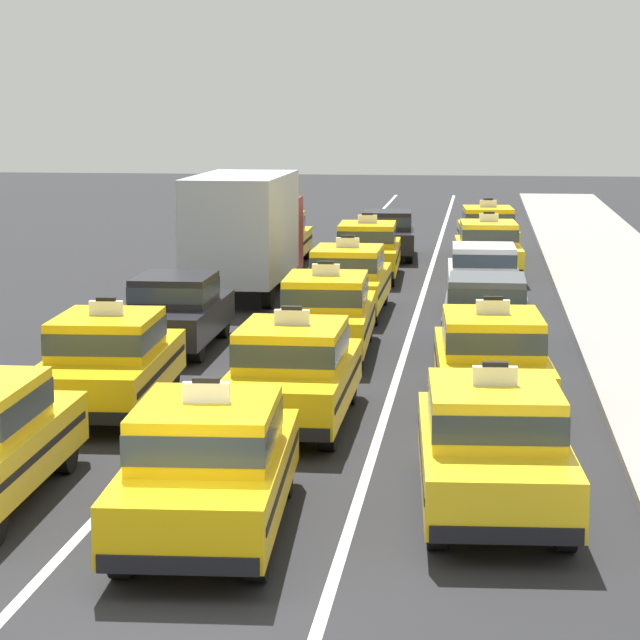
# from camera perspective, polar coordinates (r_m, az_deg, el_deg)

# --- Properties ---
(ground_plane) EXTENTS (160.00, 160.00, 0.00)m
(ground_plane) POSITION_cam_1_polar(r_m,az_deg,el_deg) (14.01, -6.46, -12.13)
(ground_plane) COLOR #232326
(lane_stripe_left_center) EXTENTS (0.14, 80.00, 0.01)m
(lane_stripe_left_center) POSITION_cam_1_polar(r_m,az_deg,el_deg) (33.39, -1.14, 0.67)
(lane_stripe_left_center) COLOR silver
(lane_stripe_left_center) RESTS_ON ground
(lane_stripe_center_right) EXTENTS (0.14, 80.00, 0.01)m
(lane_stripe_center_right) POSITION_cam_1_polar(r_m,az_deg,el_deg) (33.09, 4.35, 0.56)
(lane_stripe_center_right) COLOR silver
(lane_stripe_center_right) RESTS_ON ground
(taxi_left_second) EXTENTS (2.04, 4.64, 1.96)m
(taxi_left_second) POSITION_cam_1_polar(r_m,az_deg,el_deg) (22.10, -9.23, -1.75)
(taxi_left_second) COLOR black
(taxi_left_second) RESTS_ON ground
(sedan_left_third) EXTENTS (1.83, 4.33, 1.58)m
(sedan_left_third) POSITION_cam_1_polar(r_m,az_deg,el_deg) (27.47, -6.35, 0.47)
(sedan_left_third) COLOR black
(sedan_left_third) RESTS_ON ground
(box_truck_left_fourth) EXTENTS (2.31, 6.97, 3.27)m
(box_truck_left_fourth) POSITION_cam_1_polar(r_m,az_deg,el_deg) (35.07, -3.24, 4.01)
(box_truck_left_fourth) COLOR black
(box_truck_left_fourth) RESTS_ON ground
(taxi_left_fifth) EXTENTS (1.90, 4.59, 1.96)m
(taxi_left_fifth) POSITION_cam_1_polar(r_m,az_deg,el_deg) (41.58, -1.91, 3.64)
(taxi_left_fifth) COLOR black
(taxi_left_fifth) RESTS_ON ground
(taxi_center_nearest) EXTENTS (2.07, 4.65, 1.96)m
(taxi_center_nearest) POSITION_cam_1_polar(r_m,az_deg,el_deg) (15.70, -4.90, -6.31)
(taxi_center_nearest) COLOR black
(taxi_center_nearest) RESTS_ON ground
(taxi_center_second) EXTENTS (1.83, 4.56, 1.96)m
(taxi_center_second) POSITION_cam_1_polar(r_m,az_deg,el_deg) (20.89, -1.19, -2.28)
(taxi_center_second) COLOR black
(taxi_center_second) RESTS_ON ground
(taxi_center_third) EXTENTS (1.95, 4.61, 1.96)m
(taxi_center_third) POSITION_cam_1_polar(r_m,az_deg,el_deg) (26.69, 0.28, 0.32)
(taxi_center_third) COLOR black
(taxi_center_third) RESTS_ON ground
(taxi_center_fourth) EXTENTS (1.84, 4.57, 1.96)m
(taxi_center_fourth) POSITION_cam_1_polar(r_m,az_deg,el_deg) (31.80, 1.23, 1.81)
(taxi_center_fourth) COLOR black
(taxi_center_fourth) RESTS_ON ground
(taxi_center_fifth) EXTENTS (1.95, 4.61, 1.96)m
(taxi_center_fifth) POSITION_cam_1_polar(r_m,az_deg,el_deg) (38.17, 2.09, 3.11)
(taxi_center_fifth) COLOR black
(taxi_center_fifth) RESTS_ON ground
(sedan_center_sixth) EXTENTS (2.00, 4.39, 1.58)m
(sedan_center_sixth) POSITION_cam_1_polar(r_m,az_deg,el_deg) (43.37, 2.98, 3.84)
(sedan_center_sixth) COLOR black
(sedan_center_sixth) RESTS_ON ground
(taxi_right_nearest) EXTENTS (2.09, 4.66, 1.96)m
(taxi_right_nearest) POSITION_cam_1_polar(r_m,az_deg,el_deg) (16.69, 7.58, -5.40)
(taxi_right_nearest) COLOR black
(taxi_right_nearest) RESTS_ON ground
(taxi_right_second) EXTENTS (2.06, 4.65, 1.96)m
(taxi_right_second) POSITION_cam_1_polar(r_m,az_deg,el_deg) (22.11, 7.52, -1.70)
(taxi_right_second) COLOR black
(taxi_right_second) RESTS_ON ground
(sedan_right_third) EXTENTS (1.77, 4.31, 1.58)m
(sedan_right_third) POSITION_cam_1_polar(r_m,az_deg,el_deg) (27.32, 7.31, 0.40)
(sedan_right_third) COLOR black
(sedan_right_third) RESTS_ON ground
(sedan_right_fourth) EXTENTS (1.89, 4.35, 1.58)m
(sedan_right_fourth) POSITION_cam_1_polar(r_m,az_deg,el_deg) (33.24, 7.17, 2.03)
(sedan_right_fourth) COLOR black
(sedan_right_fourth) RESTS_ON ground
(taxi_right_fifth) EXTENTS (2.05, 4.65, 1.96)m
(taxi_right_fifth) POSITION_cam_1_polar(r_m,az_deg,el_deg) (38.88, 7.37, 3.15)
(taxi_right_fifth) COLOR black
(taxi_right_fifth) RESTS_ON ground
(taxi_right_sixth) EXTENTS (2.11, 4.67, 1.96)m
(taxi_right_sixth) POSITION_cam_1_polar(r_m,az_deg,el_deg) (44.25, 7.35, 3.93)
(taxi_right_sixth) COLOR black
(taxi_right_sixth) RESTS_ON ground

